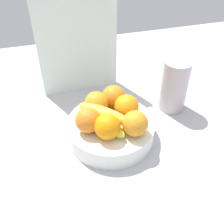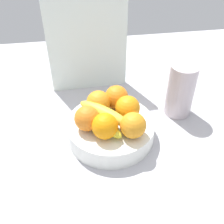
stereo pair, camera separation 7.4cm
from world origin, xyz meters
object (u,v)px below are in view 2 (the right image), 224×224
(orange_back_right, at_px, (105,126))
(cutting_board, at_px, (87,43))
(orange_front_left, at_px, (128,108))
(orange_top_stack, at_px, (133,125))
(thermos_tumbler, at_px, (181,90))
(orange_center, at_px, (98,102))
(fruit_bowl, at_px, (112,129))
(banana_bunch, at_px, (102,117))
(orange_front_right, at_px, (117,97))
(orange_back_left, at_px, (87,118))

(orange_back_right, relative_size, cutting_board, 0.21)
(orange_front_left, bearing_deg, orange_top_stack, -90.29)
(orange_front_left, relative_size, thermos_tumbler, 0.41)
(orange_center, distance_m, orange_top_stack, 0.14)
(thermos_tumbler, bearing_deg, fruit_bowl, -160.67)
(orange_front_left, xyz_separation_m, thermos_tumbler, (0.19, 0.07, -0.01))
(fruit_bowl, relative_size, cutting_board, 0.74)
(orange_front_left, distance_m, banana_bunch, 0.08)
(orange_center, distance_m, cutting_board, 0.25)
(banana_bunch, bearing_deg, orange_center, 93.00)
(orange_front_right, height_order, cutting_board, cutting_board)
(banana_bunch, height_order, cutting_board, cutting_board)
(orange_front_right, height_order, orange_back_right, same)
(orange_front_left, bearing_deg, cutting_board, 108.48)
(orange_center, xyz_separation_m, orange_back_right, (0.01, -0.11, 0.00))
(cutting_board, relative_size, thermos_tumbler, 1.97)
(fruit_bowl, bearing_deg, orange_back_left, -169.75)
(orange_front_left, height_order, orange_front_right, same)
(orange_back_right, height_order, banana_bunch, orange_back_right)
(orange_front_left, bearing_deg, orange_front_right, 111.59)
(orange_center, relative_size, thermos_tumbler, 0.41)
(orange_front_right, height_order, orange_center, same)
(banana_bunch, bearing_deg, orange_top_stack, -34.18)
(orange_front_right, bearing_deg, fruit_bowl, -109.37)
(fruit_bowl, height_order, orange_front_right, orange_front_right)
(orange_front_right, xyz_separation_m, orange_back_right, (-0.05, -0.13, 0.00))
(orange_back_left, relative_size, orange_top_stack, 1.00)
(orange_front_right, bearing_deg, cutting_board, 107.59)
(orange_front_left, xyz_separation_m, orange_center, (-0.08, 0.04, 0.00))
(fruit_bowl, distance_m, orange_back_left, 0.10)
(orange_center, height_order, banana_bunch, orange_center)
(orange_front_left, relative_size, orange_front_right, 1.00)
(orange_center, xyz_separation_m, orange_top_stack, (0.08, -0.12, 0.00))
(fruit_bowl, height_order, thermos_tumbler, thermos_tumbler)
(orange_front_left, distance_m, cutting_board, 0.30)
(orange_front_left, height_order, cutting_board, cutting_board)
(orange_top_stack, height_order, thermos_tumbler, thermos_tumbler)
(orange_back_left, bearing_deg, orange_front_right, 40.98)
(orange_top_stack, bearing_deg, orange_front_left, 89.71)
(orange_center, height_order, orange_back_left, same)
(banana_bunch, bearing_deg, cutting_board, 92.35)
(orange_center, xyz_separation_m, orange_back_left, (-0.04, -0.07, 0.00))
(orange_back_right, xyz_separation_m, orange_top_stack, (0.08, -0.01, 0.00))
(cutting_board, xyz_separation_m, thermos_tumbler, (0.28, -0.20, -0.09))
(fruit_bowl, distance_m, thermos_tumbler, 0.26)
(orange_front_left, distance_m, orange_top_stack, 0.08)
(banana_bunch, bearing_deg, orange_front_left, 15.64)
(orange_back_left, bearing_deg, orange_center, 59.20)
(orange_front_left, relative_size, orange_top_stack, 1.00)
(cutting_board, bearing_deg, orange_top_stack, -77.55)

